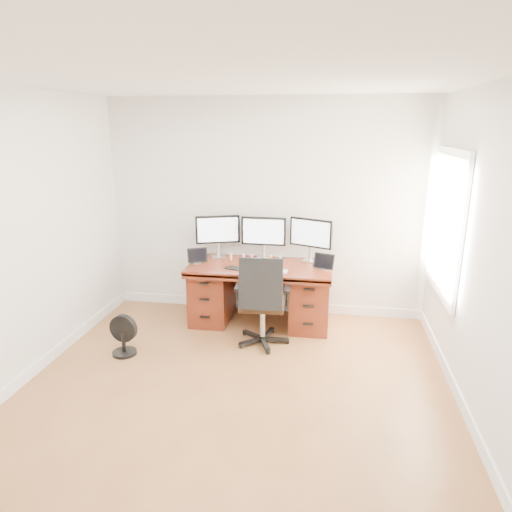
% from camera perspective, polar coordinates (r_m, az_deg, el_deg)
% --- Properties ---
extents(ground, '(4.50, 4.50, 0.00)m').
position_cam_1_polar(ground, '(4.17, -3.55, -18.51)').
color(ground, '#8D5E36').
rests_on(ground, ground).
extents(back_wall, '(4.00, 0.10, 2.70)m').
position_cam_1_polar(back_wall, '(5.74, 1.23, 5.91)').
color(back_wall, silver).
rests_on(back_wall, ground).
extents(right_wall, '(0.10, 4.50, 2.70)m').
position_cam_1_polar(right_wall, '(3.79, 27.43, -1.30)').
color(right_wall, silver).
rests_on(right_wall, ground).
extents(desk, '(1.70, 0.80, 0.75)m').
position_cam_1_polar(desk, '(5.59, 0.56, -4.47)').
color(desk, '#5B2012').
rests_on(desk, ground).
extents(office_chair, '(0.61, 0.58, 1.05)m').
position_cam_1_polar(office_chair, '(5.05, 0.77, -7.50)').
color(office_chair, black).
rests_on(office_chair, ground).
extents(floor_fan, '(0.30, 0.26, 0.44)m').
position_cam_1_polar(floor_fan, '(5.10, -16.27, -9.55)').
color(floor_fan, black).
rests_on(floor_fan, ground).
extents(monitor_left, '(0.53, 0.21, 0.53)m').
position_cam_1_polar(monitor_left, '(5.73, -4.81, 3.13)').
color(monitor_left, silver).
rests_on(monitor_left, desk).
extents(monitor_center, '(0.55, 0.14, 0.53)m').
position_cam_1_polar(monitor_center, '(5.61, 0.95, 2.93)').
color(monitor_center, silver).
rests_on(monitor_center, desk).
extents(monitor_right, '(0.52, 0.25, 0.53)m').
position_cam_1_polar(monitor_right, '(5.56, 6.87, 2.68)').
color(monitor_right, silver).
rests_on(monitor_right, desk).
extents(tablet_left, '(0.25, 0.16, 0.19)m').
position_cam_1_polar(tablet_left, '(5.54, -7.36, -0.07)').
color(tablet_left, silver).
rests_on(tablet_left, desk).
extents(tablet_right, '(0.25, 0.14, 0.19)m').
position_cam_1_polar(tablet_right, '(5.31, 8.48, -0.82)').
color(tablet_right, silver).
rests_on(tablet_right, desk).
extents(keyboard, '(0.33, 0.24, 0.01)m').
position_cam_1_polar(keyboard, '(5.24, 0.31, -1.78)').
color(keyboard, white).
rests_on(keyboard, desk).
extents(trackpad, '(0.14, 0.14, 0.01)m').
position_cam_1_polar(trackpad, '(5.22, 3.23, -1.90)').
color(trackpad, silver).
rests_on(trackpad, desk).
extents(drawing_tablet, '(0.23, 0.19, 0.01)m').
position_cam_1_polar(drawing_tablet, '(5.33, -2.72, -1.52)').
color(drawing_tablet, black).
rests_on(drawing_tablet, desk).
extents(phone, '(0.13, 0.07, 0.01)m').
position_cam_1_polar(phone, '(5.41, 0.84, -1.22)').
color(phone, black).
rests_on(phone, desk).
extents(figurine_yellow, '(0.04, 0.04, 0.09)m').
position_cam_1_polar(figurine_yellow, '(5.64, -3.14, -0.03)').
color(figurine_yellow, tan).
rests_on(figurine_yellow, desk).
extents(figurine_pink, '(0.04, 0.04, 0.09)m').
position_cam_1_polar(figurine_pink, '(5.61, -1.54, -0.10)').
color(figurine_pink, pink).
rests_on(figurine_pink, desk).
extents(figurine_purple, '(0.04, 0.04, 0.09)m').
position_cam_1_polar(figurine_purple, '(5.59, -0.54, -0.15)').
color(figurine_purple, '#AA60DF').
rests_on(figurine_purple, desk).
extents(figurine_orange, '(0.04, 0.04, 0.09)m').
position_cam_1_polar(figurine_orange, '(5.56, 1.84, -0.26)').
color(figurine_orange, gold).
rests_on(figurine_orange, desk).
extents(figurine_blue, '(0.04, 0.04, 0.09)m').
position_cam_1_polar(figurine_blue, '(5.55, 3.07, -0.32)').
color(figurine_blue, '#64A8E7').
rests_on(figurine_blue, desk).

